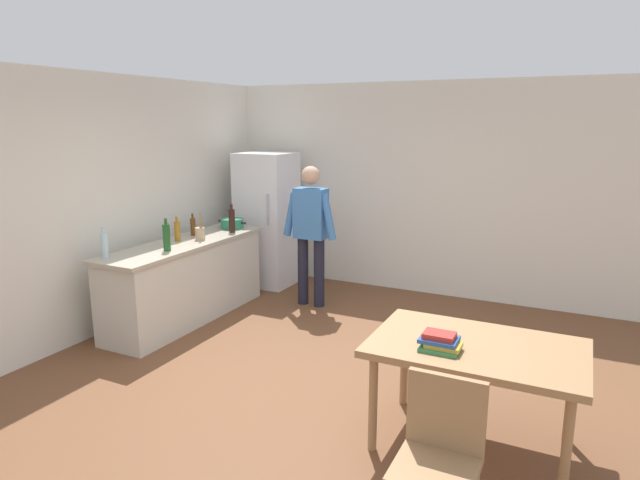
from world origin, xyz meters
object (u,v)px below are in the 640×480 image
at_px(person, 311,227).
at_px(bottle_oil_amber, 177,231).
at_px(refrigerator, 267,220).
at_px(book_stack, 440,342).
at_px(chair, 440,450).
at_px(bottle_water_clear, 104,245).
at_px(bottle_wine_green, 167,237).
at_px(bottle_wine_dark, 232,220).
at_px(bottle_beer_brown, 193,227).
at_px(dining_table, 476,355).
at_px(cooking_pot, 232,223).
at_px(utensil_jar, 200,233).

relative_size(person, bottle_oil_amber, 6.07).
xyz_separation_m(refrigerator, book_stack, (3.10, -2.89, -0.10)).
relative_size(chair, bottle_water_clear, 3.03).
height_order(bottle_wine_green, book_stack, bottle_wine_green).
relative_size(person, bottle_wine_dark, 5.00).
bearing_deg(bottle_wine_green, book_stack, -16.03).
height_order(chair, bottle_wine_green, bottle_wine_green).
xyz_separation_m(person, bottle_beer_brown, (-1.18, -0.72, 0.03)).
relative_size(dining_table, cooking_pot, 3.50).
distance_m(person, bottle_oil_amber, 1.55).
xyz_separation_m(person, book_stack, (2.15, -2.34, -0.18)).
relative_size(utensil_jar, book_stack, 1.20).
bearing_deg(dining_table, person, 137.59).
bearing_deg(cooking_pot, chair, -41.23).
bearing_deg(bottle_water_clear, book_stack, -6.57).
relative_size(person, bottle_water_clear, 5.67).
bearing_deg(person, bottle_wine_dark, -156.99).
height_order(refrigerator, bottle_wine_dark, refrigerator).
distance_m(person, bottle_wine_green, 1.72).
distance_m(bottle_water_clear, book_stack, 3.46).
bearing_deg(refrigerator, dining_table, -39.29).
distance_m(chair, bottle_wine_green, 3.71).
bearing_deg(refrigerator, bottle_beer_brown, -100.20).
xyz_separation_m(utensil_jar, bottle_wine_dark, (0.08, 0.51, 0.07)).
relative_size(refrigerator, bottle_wine_green, 5.29).
distance_m(bottle_beer_brown, bottle_water_clear, 1.22).
distance_m(person, cooking_pot, 1.04).
distance_m(dining_table, cooking_pot, 3.93).
xyz_separation_m(cooking_pot, bottle_wine_dark, (0.15, -0.21, 0.09)).
xyz_separation_m(utensil_jar, bottle_wine_green, (0.03, -0.58, 0.07)).
distance_m(utensil_jar, bottle_oil_amber, 0.25).
bearing_deg(cooking_pot, dining_table, -30.52).
xyz_separation_m(chair, bottle_wine_green, (-3.28, 1.66, 0.51)).
xyz_separation_m(cooking_pot, bottle_water_clear, (-0.26, -1.78, 0.07)).
xyz_separation_m(refrigerator, chair, (3.30, -3.67, -0.37)).
distance_m(bottle_wine_dark, bottle_oil_amber, 0.72).
height_order(cooking_pot, bottle_wine_green, bottle_wine_green).
distance_m(dining_table, utensil_jar, 3.55).
bearing_deg(bottle_water_clear, person, 56.59).
xyz_separation_m(dining_table, chair, (-0.00, -0.97, -0.14)).
distance_m(bottle_water_clear, bottle_wine_dark, 1.62).
bearing_deg(bottle_wine_dark, utensil_jar, -98.86).
bearing_deg(utensil_jar, bottle_wine_green, -87.26).
distance_m(refrigerator, bottle_wine_green, 2.01).
height_order(bottle_wine_green, bottle_oil_amber, bottle_wine_green).
distance_m(bottle_wine_green, bottle_oil_amber, 0.46).
bearing_deg(book_stack, bottle_wine_dark, 146.98).
distance_m(utensil_jar, bottle_wine_green, 0.58).
height_order(person, bottle_wine_green, person).
relative_size(cooking_pot, bottle_wine_green, 1.18).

